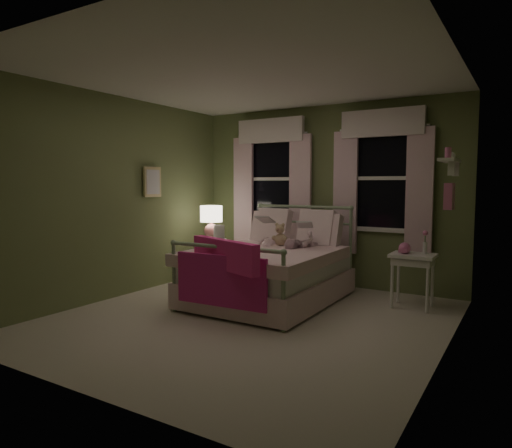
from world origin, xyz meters
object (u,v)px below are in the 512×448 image
Objects in this scene: child_left at (268,222)px; bed at (270,271)px; nightstand_left at (212,254)px; table_lamp at (211,219)px; teddy_bear at (280,236)px; child_right at (305,223)px; nightstand_right at (413,262)px.

bed is at bearing 97.15° from child_left.
table_lamp is at bearing 0.00° from nightstand_left.
nightstand_left is (-1.02, 0.09, -0.54)m from child_left.
child_right is at bearing 29.50° from teddy_bear.
nightstand_left is 0.54m from table_lamp.
nightstand_left is at bearing -31.52° from child_left.
teddy_bear is (0.00, 0.26, 0.41)m from bed.
table_lamp is at bearing -178.71° from nightstand_right.
child_right is (0.56, 0.00, 0.01)m from child_left.
bed is at bearing 67.58° from child_right.
nightstand_right is (2.91, 0.07, -0.40)m from table_lamp.
bed reaches higher than nightstand_left.
nightstand_left is at bearing -178.71° from nightstand_right.
table_lamp reaches higher than teddy_bear.
nightstand_left is at bearing 169.17° from teddy_bear.
child_left is 0.56m from child_right.
child_right is 1.58m from table_lamp.
teddy_bear is at bearing -10.83° from nightstand_left.
table_lamp is (-1.30, 0.25, 0.16)m from teddy_bear.
child_right reaches higher than table_lamp.
teddy_bear is (0.28, -0.16, -0.17)m from child_left.
child_left is 1.16m from nightstand_left.
child_right is 1.25× the size of nightstand_right.
child_right is 0.37m from teddy_bear.
child_right is at bearing -3.28° from table_lamp.
table_lamp is 2.94m from nightstand_right.
child_left is 1.20× the size of nightstand_left.
child_right reaches higher than child_left.
nightstand_right is at bearing -162.12° from child_right.
table_lamp is (0.00, 0.00, 0.54)m from nightstand_left.
teddy_bear is (-0.28, -0.16, -0.18)m from child_right.
child_left is 2.61× the size of teddy_bear.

